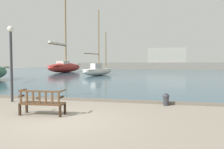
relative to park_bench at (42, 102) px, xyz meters
name	(u,v)px	position (x,y,z in m)	size (l,w,h in m)	color
ground_plane	(59,121)	(0.98, -0.65, -0.47)	(160.00, 160.00, 0.00)	gray
harbor_water	(147,71)	(0.98, 43.35, -0.43)	(100.00, 80.00, 0.08)	#385666
quay_edge_kerb	(94,100)	(0.98, 3.20, -0.41)	(40.00, 0.30, 0.12)	#675F54
park_bench	(42,102)	(0.00, 0.00, 0.00)	(1.63, 0.62, 0.92)	black
sailboat_nearest_starboard	(65,66)	(-13.89, 31.88, 0.82)	(3.92, 11.05, 16.06)	maroon
sailboat_distant_harbor	(98,70)	(-4.74, 23.30, 0.36)	(3.60, 7.11, 9.46)	silver
mooring_bollard	(166,99)	(4.43, 2.82, -0.17)	(0.28, 0.28, 0.55)	#2D2D33
lamp_post	(11,55)	(-2.90, 2.16, 1.79)	(0.28, 0.28, 3.67)	#2D2D33
far_breakwater	(155,63)	(2.32, 56.80, 1.44)	(43.62, 2.40, 6.17)	slate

